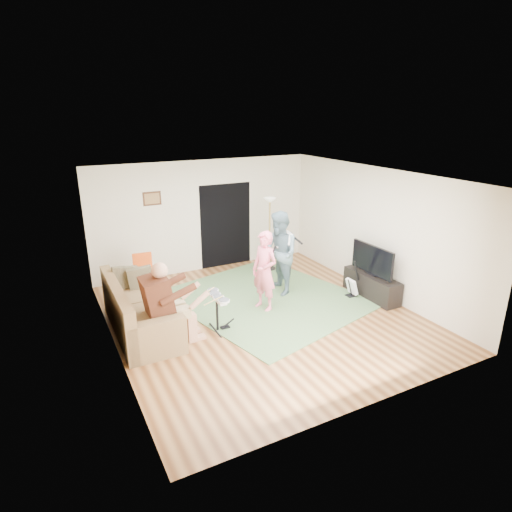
{
  "coord_description": "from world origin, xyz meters",
  "views": [
    {
      "loc": [
        -3.58,
        -6.59,
        3.82
      ],
      "look_at": [
        0.01,
        0.3,
        1.14
      ],
      "focal_mm": 30.0,
      "sensor_mm": 36.0,
      "label": 1
    }
  ],
  "objects": [
    {
      "name": "guitar_held",
      "position": [
        1.05,
        0.83,
        1.23
      ],
      "size": [
        0.24,
        0.61,
        0.26
      ],
      "primitive_type": null,
      "rotation": [
        0.0,
        0.0,
        -0.21
      ],
      "color": "white",
      "rests_on": "guitarist"
    },
    {
      "name": "picture_frame",
      "position": [
        -1.25,
        2.99,
        1.9
      ],
      "size": [
        0.42,
        0.03,
        0.32
      ],
      "primitive_type": "cube",
      "color": "#3F2314",
      "rests_on": "walls"
    },
    {
      "name": "doorway",
      "position": [
        0.55,
        2.99,
        1.05
      ],
      "size": [
        2.1,
        0.0,
        2.1
      ],
      "primitive_type": "plane",
      "rotation": [
        1.57,
        0.0,
        0.0
      ],
      "color": "black",
      "rests_on": "walls"
    },
    {
      "name": "television",
      "position": [
        2.45,
        -0.26,
        0.85
      ],
      "size": [
        0.06,
        1.17,
        0.61
      ],
      "primitive_type": "cube",
      "color": "black",
      "rests_on": "tv_cabinet"
    },
    {
      "name": "dining_chair",
      "position": [
        -1.81,
        1.88,
        0.34
      ],
      "size": [
        0.45,
        0.47,
        0.97
      ],
      "rotation": [
        0.0,
        0.0,
        -0.1
      ],
      "color": "tan",
      "rests_on": "floor"
    },
    {
      "name": "floor",
      "position": [
        0.0,
        0.0,
        0.0
      ],
      "size": [
        6.0,
        6.0,
        0.0
      ],
      "primitive_type": "plane",
      "color": "brown",
      "rests_on": "ground"
    },
    {
      "name": "guitar_spare",
      "position": [
        2.13,
        -0.07,
        0.23
      ],
      "size": [
        0.29,
        0.26,
        0.8
      ],
      "color": "black",
      "rests_on": "floor"
    },
    {
      "name": "guitarist",
      "position": [
        0.85,
        0.83,
        0.9
      ],
      "size": [
        0.75,
        0.93,
        1.81
      ],
      "primitive_type": "imported",
      "rotation": [
        0.0,
        0.0,
        -1.65
      ],
      "color": "slate",
      "rests_on": "floor"
    },
    {
      "name": "window_blinds",
      "position": [
        -2.74,
        0.2,
        1.55
      ],
      "size": [
        0.0,
        2.05,
        2.05
      ],
      "primitive_type": "plane",
      "rotation": [
        1.57,
        0.0,
        1.57
      ],
      "color": "#935A2D",
      "rests_on": "walls"
    },
    {
      "name": "singer",
      "position": [
        0.19,
        0.29,
        0.8
      ],
      "size": [
        0.55,
        0.68,
        1.61
      ],
      "primitive_type": "imported",
      "rotation": [
        0.0,
        0.0,
        -1.25
      ],
      "color": "pink",
      "rests_on": "floor"
    },
    {
      "name": "tv_cabinet",
      "position": [
        2.5,
        -0.26,
        0.25
      ],
      "size": [
        0.4,
        1.4,
        0.5
      ],
      "primitive_type": "cube",
      "color": "black",
      "rests_on": "floor"
    },
    {
      "name": "walls",
      "position": [
        0.0,
        0.0,
        1.35
      ],
      "size": [
        5.5,
        6.0,
        2.7
      ],
      "primitive_type": null,
      "color": "beige",
      "rests_on": "floor"
    },
    {
      "name": "drummer",
      "position": [
        -1.86,
        -0.12,
        0.57
      ],
      "size": [
        0.96,
        0.54,
        1.47
      ],
      "color": "#4F2516",
      "rests_on": "sofa"
    },
    {
      "name": "torchiere_lamp",
      "position": [
        1.37,
        2.2,
        1.25
      ],
      "size": [
        0.33,
        0.33,
        1.82
      ],
      "color": "black",
      "rests_on": "floor"
    },
    {
      "name": "drum_kit",
      "position": [
        -1.0,
        -0.12,
        0.32
      ],
      "size": [
        0.39,
        0.7,
        0.72
      ],
      "color": "black",
      "rests_on": "floor"
    },
    {
      "name": "ceiling",
      "position": [
        0.0,
        0.0,
        2.7
      ],
      "size": [
        6.0,
        6.0,
        0.0
      ],
      "primitive_type": "plane",
      "rotation": [
        3.14,
        0.0,
        0.0
      ],
      "color": "white",
      "rests_on": "walls"
    },
    {
      "name": "microphone",
      "position": [
        0.39,
        0.29,
        1.2
      ],
      "size": [
        0.06,
        0.06,
        0.24
      ],
      "primitive_type": null,
      "color": "black",
      "rests_on": "singer"
    },
    {
      "name": "area_rug",
      "position": [
        0.45,
        0.67,
        0.01
      ],
      "size": [
        4.16,
        4.43,
        0.02
      ],
      "primitive_type": "cube",
      "rotation": [
        0.0,
        0.0,
        0.25
      ],
      "color": "#4D7145",
      "rests_on": "floor"
    },
    {
      "name": "sofa",
      "position": [
        -2.3,
        0.53,
        0.31
      ],
      "size": [
        0.96,
        2.33,
        0.94
      ],
      "color": "olive",
      "rests_on": "floor"
    }
  ]
}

